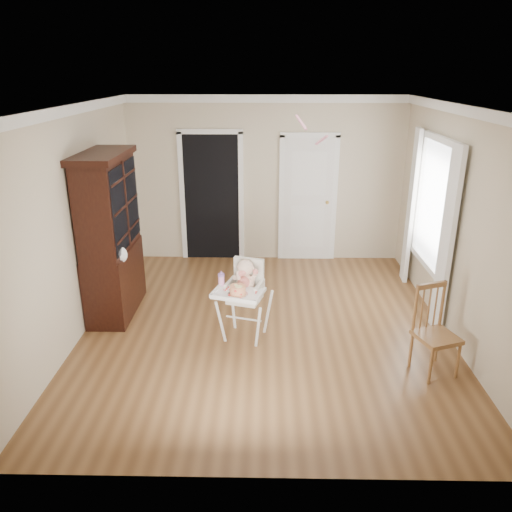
{
  "coord_description": "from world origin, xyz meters",
  "views": [
    {
      "loc": [
        -0.01,
        -5.61,
        3.07
      ],
      "look_at": [
        -0.11,
        -0.35,
        1.09
      ],
      "focal_mm": 35.0,
      "sensor_mm": 36.0,
      "label": 1
    }
  ],
  "objects_px": {
    "high_chair": "(245,291)",
    "sippy_cup": "(221,279)",
    "china_cabinet": "(111,236)",
    "dining_chair": "(435,333)",
    "cake": "(238,290)"
  },
  "relations": [
    {
      "from": "sippy_cup",
      "to": "china_cabinet",
      "type": "relative_size",
      "value": 0.09
    },
    {
      "from": "high_chair",
      "to": "dining_chair",
      "type": "relative_size",
      "value": 1.02
    },
    {
      "from": "high_chair",
      "to": "sippy_cup",
      "type": "relative_size",
      "value": 5.32
    },
    {
      "from": "china_cabinet",
      "to": "sippy_cup",
      "type": "bearing_deg",
      "value": -24.86
    },
    {
      "from": "high_chair",
      "to": "cake",
      "type": "bearing_deg",
      "value": -87.75
    },
    {
      "from": "high_chair",
      "to": "sippy_cup",
      "type": "height_order",
      "value": "high_chair"
    },
    {
      "from": "high_chair",
      "to": "china_cabinet",
      "type": "bearing_deg",
      "value": 175.11
    },
    {
      "from": "sippy_cup",
      "to": "dining_chair",
      "type": "height_order",
      "value": "dining_chair"
    },
    {
      "from": "china_cabinet",
      "to": "dining_chair",
      "type": "xyz_separation_m",
      "value": [
        3.78,
        -1.36,
        -0.61
      ]
    },
    {
      "from": "sippy_cup",
      "to": "china_cabinet",
      "type": "distance_m",
      "value": 1.65
    },
    {
      "from": "cake",
      "to": "dining_chair",
      "type": "height_order",
      "value": "dining_chair"
    },
    {
      "from": "cake",
      "to": "sippy_cup",
      "type": "relative_size",
      "value": 1.25
    },
    {
      "from": "sippy_cup",
      "to": "china_cabinet",
      "type": "xyz_separation_m",
      "value": [
        -1.47,
        0.68,
        0.3
      ]
    },
    {
      "from": "high_chair",
      "to": "cake",
      "type": "height_order",
      "value": "high_chair"
    },
    {
      "from": "dining_chair",
      "to": "cake",
      "type": "bearing_deg",
      "value": 148.57
    }
  ]
}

